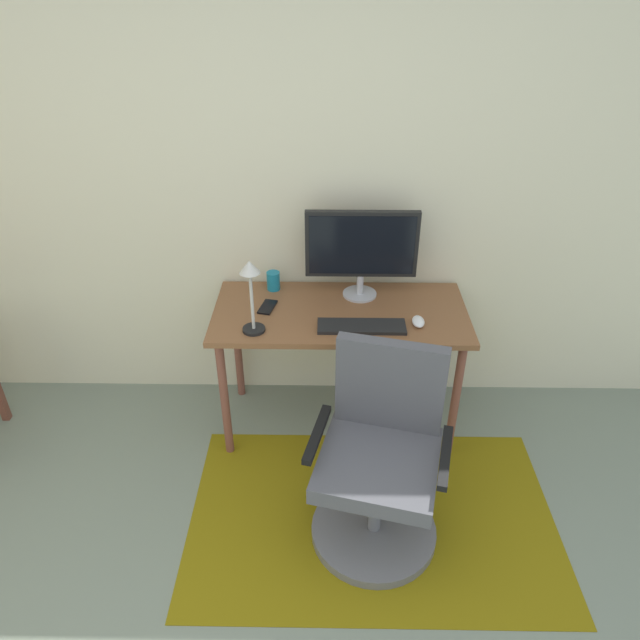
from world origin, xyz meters
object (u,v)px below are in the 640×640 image
desk (340,325)px  keyboard (362,326)px  desk_lamp (251,284)px  monitor (362,247)px  office_chair (379,468)px  cell_phone (268,307)px  coffee_cup (273,281)px  computer_mouse (418,322)px

desk → keyboard: bearing=-57.8°
desk → desk_lamp: (-0.42, -0.19, 0.34)m
keyboard → monitor: bearing=89.2°
monitor → office_chair: (0.06, -0.89, -0.65)m
cell_phone → desk_lamp: desk_lamp is taller
desk_lamp → office_chair: size_ratio=0.40×
coffee_cup → desk_lamp: bearing=-98.5°
keyboard → coffee_cup: size_ratio=4.23×
keyboard → desk_lamp: bearing=-176.5°
coffee_cup → keyboard: bearing=-39.7°
office_chair → monitor: bearing=107.7°
desk_lamp → desk: bearing=24.5°
office_chair → cell_phone: bearing=139.7°
cell_phone → keyboard: bearing=-7.9°
desk → office_chair: (0.17, -0.72, -0.28)m
office_chair → desk_lamp: bearing=151.6°
monitor → desk_lamp: bearing=-146.0°
keyboard → desk: bearing=122.2°
cell_phone → desk_lamp: (-0.05, -0.21, 0.25)m
computer_mouse → coffee_cup: coffee_cup is taller
computer_mouse → cell_phone: size_ratio=0.74×
cell_phone → desk: bearing=9.7°
desk → computer_mouse: (0.38, -0.13, 0.10)m
cell_phone → office_chair: bearing=-40.8°
coffee_cup → cell_phone: bearing=-94.5°
desk_lamp → monitor: bearing=34.0°
desk → office_chair: bearing=-76.9°
computer_mouse → office_chair: size_ratio=0.11×
keyboard → coffee_cup: (-0.46, 0.38, 0.04)m
monitor → office_chair: monitor is taller
desk_lamp → computer_mouse: bearing=4.8°
desk → monitor: bearing=57.1°
coffee_cup → office_chair: bearing=-60.8°
computer_mouse → coffee_cup: size_ratio=1.02×
coffee_cup → cell_phone: size_ratio=0.73×
keyboard → computer_mouse: (0.28, 0.04, 0.01)m
coffee_cup → office_chair: office_chair is taller
computer_mouse → office_chair: office_chair is taller
desk → cell_phone: (-0.37, 0.02, 0.09)m
desk → monitor: (0.11, 0.16, 0.37)m
desk → computer_mouse: computer_mouse is taller
coffee_cup → computer_mouse: bearing=-25.1°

